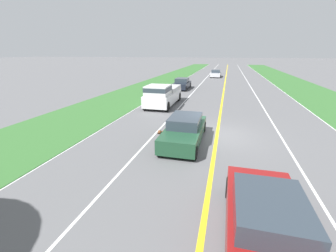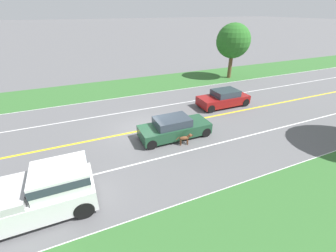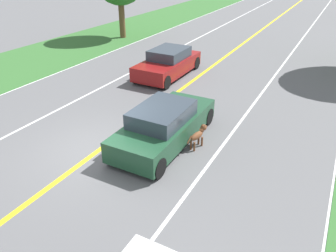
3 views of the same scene
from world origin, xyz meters
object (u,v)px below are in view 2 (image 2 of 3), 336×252
(oncoming_car, at_px, (223,98))
(pickup_truck, at_px, (26,197))
(dog, at_px, (186,138))
(ego_car, at_px, (174,128))
(roadside_tree_left_near, at_px, (233,41))

(oncoming_car, bearing_deg, pickup_truck, 115.19)
(dog, distance_m, oncoming_car, 7.25)
(ego_car, bearing_deg, pickup_truck, -66.45)
(dog, bearing_deg, pickup_truck, -62.17)
(pickup_truck, relative_size, roadside_tree_left_near, 0.91)
(ego_car, xyz_separation_m, roadside_tree_left_near, (-10.22, 12.03, 3.56))
(pickup_truck, height_order, oncoming_car, pickup_truck)
(dog, height_order, pickup_truck, pickup_truck)
(dog, xyz_separation_m, oncoming_car, (-4.29, 5.85, 0.20))
(dog, height_order, oncoming_car, oncoming_car)
(dog, bearing_deg, ego_car, -155.92)
(pickup_truck, height_order, roadside_tree_left_near, roadside_tree_left_near)
(ego_car, relative_size, pickup_truck, 0.82)
(ego_car, distance_m, dog, 1.19)
(oncoming_car, height_order, roadside_tree_left_near, roadside_tree_left_near)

